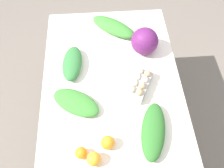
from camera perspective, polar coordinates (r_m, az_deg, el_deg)
name	(u,v)px	position (r m, az deg, el deg)	size (l,w,h in m)	color
ground_plane	(112,130)	(2.26, 0.00, -10.44)	(8.00, 8.00, 0.00)	#70665B
dining_table	(112,93)	(1.69, 0.00, -2.06)	(1.41, 0.90, 0.73)	silver
cabbage_purple	(145,41)	(1.74, 7.46, 9.70)	(0.19, 0.19, 0.19)	#601E5B
egg_carton	(139,84)	(1.58, 6.20, 0.01)	(0.26, 0.21, 0.09)	#A8A8A3
greens_bunch_dandelion	(72,63)	(1.69, -9.06, 4.72)	(0.29, 0.13, 0.08)	#337538
greens_bunch_kale	(153,131)	(1.44, 9.41, -10.54)	(0.36, 0.13, 0.08)	#2D6B28
greens_bunch_scallion	(76,102)	(1.53, -8.24, -4.20)	(0.31, 0.15, 0.06)	#3D8433
greens_bunch_chard	(113,27)	(1.91, 0.27, 12.95)	(0.36, 0.14, 0.07)	#3D8433
orange_0	(81,153)	(1.40, -7.08, -15.35)	(0.07, 0.07, 0.07)	orange
orange_2	(94,159)	(1.38, -4.16, -16.72)	(0.08, 0.08, 0.08)	orange
orange_4	(108,143)	(1.40, -0.98, -13.25)	(0.08, 0.08, 0.08)	orange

